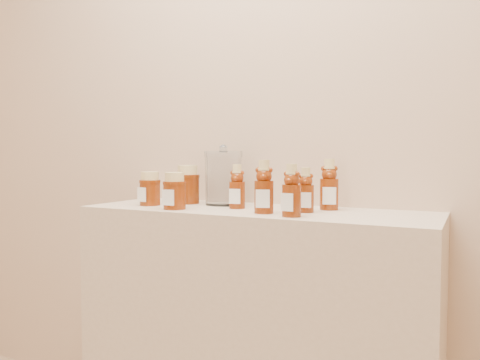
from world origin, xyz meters
The scene contains 11 objects.
wall_back centered at (0.00, 1.75, 1.35)m, with size 3.50×0.02×2.70m, color tan.
display_table centered at (0.00, 1.55, 0.45)m, with size 1.20×0.40×0.90m, color tan.
bear_bottle_back_left centered at (-0.06, 1.55, 0.99)m, with size 0.06×0.06×0.17m, color #5E1E07, non-canonical shape.
bear_bottle_back_mid centered at (0.18, 1.54, 0.98)m, with size 0.06×0.06×0.16m, color #5E1E07, non-canonical shape.
bear_bottle_back_right centered at (0.23, 1.65, 1.00)m, with size 0.07×0.07×0.19m, color #5E1E07, non-canonical shape.
bear_bottle_front_left centered at (0.08, 1.46, 1.00)m, with size 0.07×0.07×0.19m, color #5E1E07, non-canonical shape.
bear_bottle_front_right centered at (0.18, 1.42, 0.99)m, with size 0.06×0.06×0.18m, color #5E1E07, non-canonical shape.
honey_jar_left centered at (-0.40, 1.49, 0.96)m, with size 0.08×0.08×0.12m, color #5E1E07, non-canonical shape.
honey_jar_back centered at (-0.31, 1.61, 0.97)m, with size 0.09×0.09×0.15m, color #5E1E07, non-canonical shape.
honey_jar_front centered at (-0.24, 1.43, 0.96)m, with size 0.08×0.08×0.13m, color #5E1E07, non-canonical shape.
glass_canister centered at (-0.16, 1.63, 1.01)m, with size 0.14×0.14×0.22m, color white, non-canonical shape.
Camera 1 is at (0.67, 0.11, 1.08)m, focal length 35.00 mm.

